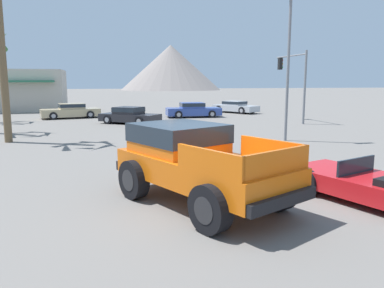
{
  "coord_description": "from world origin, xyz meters",
  "views": [
    {
      "loc": [
        -2.36,
        -8.56,
        2.92
      ],
      "look_at": [
        0.0,
        0.83,
        1.31
      ],
      "focal_mm": 35.0,
      "sensor_mm": 36.0,
      "label": 1
    }
  ],
  "objects_px": {
    "orange_pickup_truck": "(194,159)",
    "parked_car_tan": "(71,111)",
    "red_convertible_car": "(372,186)",
    "parked_car_blue": "(193,110)",
    "street_lamp_post": "(289,51)",
    "parked_car_silver": "(235,107)",
    "traffic_light_main": "(293,73)",
    "parked_car_dark": "(130,115)"
  },
  "relations": [
    {
      "from": "red_convertible_car",
      "to": "parked_car_dark",
      "type": "bearing_deg",
      "value": 83.57
    },
    {
      "from": "parked_car_dark",
      "to": "parked_car_tan",
      "type": "distance_m",
      "value": 6.88
    },
    {
      "from": "traffic_light_main",
      "to": "parked_car_silver",
      "type": "bearing_deg",
      "value": 8.25
    },
    {
      "from": "orange_pickup_truck",
      "to": "parked_car_silver",
      "type": "xyz_separation_m",
      "value": [
        10.54,
        25.16,
        -0.49
      ]
    },
    {
      "from": "traffic_light_main",
      "to": "street_lamp_post",
      "type": "xyz_separation_m",
      "value": [
        -4.89,
        -8.35,
        0.8
      ]
    },
    {
      "from": "parked_car_blue",
      "to": "traffic_light_main",
      "type": "distance_m",
      "value": 8.64
    },
    {
      "from": "orange_pickup_truck",
      "to": "parked_car_blue",
      "type": "distance_m",
      "value": 22.47
    },
    {
      "from": "orange_pickup_truck",
      "to": "parked_car_tan",
      "type": "height_order",
      "value": "orange_pickup_truck"
    },
    {
      "from": "orange_pickup_truck",
      "to": "street_lamp_post",
      "type": "height_order",
      "value": "street_lamp_post"
    },
    {
      "from": "parked_car_silver",
      "to": "parked_car_dark",
      "type": "xyz_separation_m",
      "value": [
        -10.62,
        -7.13,
        0.02
      ]
    },
    {
      "from": "parked_car_blue",
      "to": "traffic_light_main",
      "type": "relative_size",
      "value": 0.91
    },
    {
      "from": "street_lamp_post",
      "to": "parked_car_dark",
      "type": "bearing_deg",
      "value": 125.56
    },
    {
      "from": "orange_pickup_truck",
      "to": "parked_car_tan",
      "type": "distance_m",
      "value": 23.81
    },
    {
      "from": "parked_car_silver",
      "to": "traffic_light_main",
      "type": "distance_m",
      "value": 9.13
    },
    {
      "from": "street_lamp_post",
      "to": "traffic_light_main",
      "type": "bearing_deg",
      "value": 59.65
    },
    {
      "from": "traffic_light_main",
      "to": "parked_car_tan",
      "type": "bearing_deg",
      "value": 67.3
    },
    {
      "from": "parked_car_silver",
      "to": "traffic_light_main",
      "type": "height_order",
      "value": "traffic_light_main"
    },
    {
      "from": "parked_car_blue",
      "to": "street_lamp_post",
      "type": "xyz_separation_m",
      "value": [
        1.38,
        -13.5,
        3.78
      ]
    },
    {
      "from": "parked_car_dark",
      "to": "orange_pickup_truck",
      "type": "bearing_deg",
      "value": 38.41
    },
    {
      "from": "orange_pickup_truck",
      "to": "parked_car_silver",
      "type": "height_order",
      "value": "orange_pickup_truck"
    },
    {
      "from": "parked_car_silver",
      "to": "street_lamp_post",
      "type": "xyz_separation_m",
      "value": [
        -3.65,
        -16.88,
        3.82
      ]
    },
    {
      "from": "parked_car_silver",
      "to": "street_lamp_post",
      "type": "distance_m",
      "value": 17.69
    },
    {
      "from": "parked_car_silver",
      "to": "parked_car_tan",
      "type": "relative_size",
      "value": 0.97
    },
    {
      "from": "parked_car_blue",
      "to": "traffic_light_main",
      "type": "xyz_separation_m",
      "value": [
        6.27,
        -5.15,
        2.98
      ]
    },
    {
      "from": "orange_pickup_truck",
      "to": "street_lamp_post",
      "type": "relative_size",
      "value": 0.72
    },
    {
      "from": "parked_car_silver",
      "to": "parked_car_blue",
      "type": "xyz_separation_m",
      "value": [
        -5.03,
        -3.38,
        0.04
      ]
    },
    {
      "from": "parked_car_blue",
      "to": "parked_car_dark",
      "type": "relative_size",
      "value": 1.05
    },
    {
      "from": "traffic_light_main",
      "to": "parked_car_blue",
      "type": "bearing_deg",
      "value": 50.58
    },
    {
      "from": "parked_car_silver",
      "to": "orange_pickup_truck",
      "type": "bearing_deg",
      "value": 35.7
    },
    {
      "from": "red_convertible_car",
      "to": "parked_car_blue",
      "type": "height_order",
      "value": "parked_car_blue"
    },
    {
      "from": "parked_car_dark",
      "to": "parked_car_tan",
      "type": "height_order",
      "value": "parked_car_tan"
    },
    {
      "from": "orange_pickup_truck",
      "to": "red_convertible_car",
      "type": "relative_size",
      "value": 1.19
    },
    {
      "from": "parked_car_silver",
      "to": "parked_car_blue",
      "type": "height_order",
      "value": "parked_car_blue"
    },
    {
      "from": "parked_car_silver",
      "to": "red_convertible_car",
      "type": "bearing_deg",
      "value": 44.92
    },
    {
      "from": "parked_car_dark",
      "to": "traffic_light_main",
      "type": "xyz_separation_m",
      "value": [
        11.86,
        -1.4,
        3.0
      ]
    },
    {
      "from": "orange_pickup_truck",
      "to": "traffic_light_main",
      "type": "bearing_deg",
      "value": 29.45
    },
    {
      "from": "parked_car_tan",
      "to": "traffic_light_main",
      "type": "bearing_deg",
      "value": -124.67
    },
    {
      "from": "red_convertible_car",
      "to": "parked_car_silver",
      "type": "xyz_separation_m",
      "value": [
        6.32,
        26.31,
        0.17
      ]
    },
    {
      "from": "parked_car_blue",
      "to": "orange_pickup_truck",
      "type": "bearing_deg",
      "value": -11.19
    },
    {
      "from": "parked_car_blue",
      "to": "street_lamp_post",
      "type": "height_order",
      "value": "street_lamp_post"
    },
    {
      "from": "parked_car_blue",
      "to": "red_convertible_car",
      "type": "bearing_deg",
      "value": -0.21
    },
    {
      "from": "parked_car_dark",
      "to": "street_lamp_post",
      "type": "height_order",
      "value": "street_lamp_post"
    }
  ]
}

